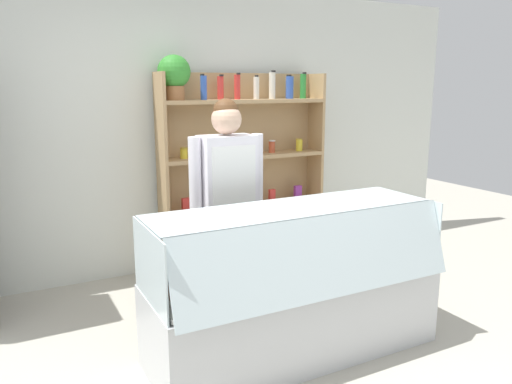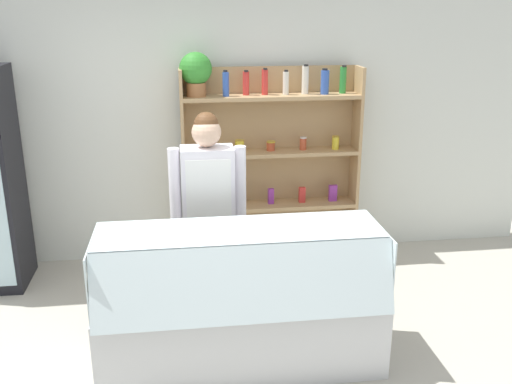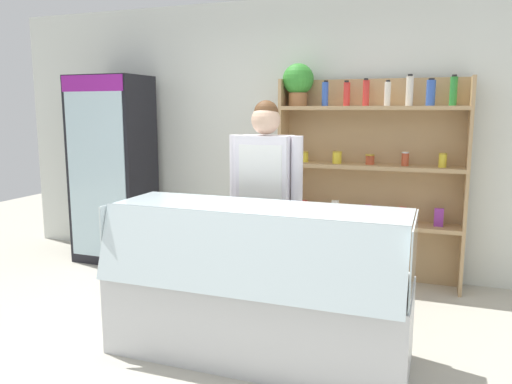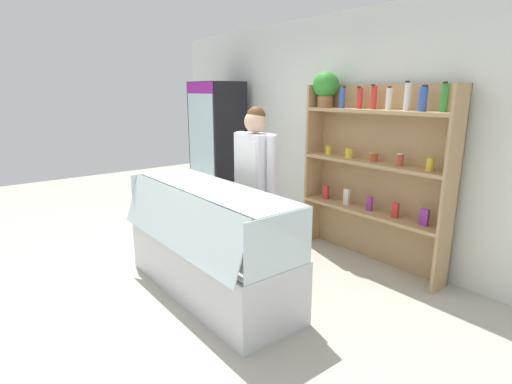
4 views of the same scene
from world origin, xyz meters
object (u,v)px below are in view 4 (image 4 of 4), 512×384
shelving_unit (368,156)px  deli_display_case (209,260)px  shop_clerk (255,175)px  drinks_fridge (217,148)px

shelving_unit → deli_display_case: bearing=-102.3°
shelving_unit → shop_clerk: (-0.56, -1.09, -0.16)m
shop_clerk → drinks_fridge: bearing=157.2°
shop_clerk → shelving_unit: bearing=62.9°
shelving_unit → shop_clerk: size_ratio=1.21×
shelving_unit → shop_clerk: 1.23m
shelving_unit → drinks_fridge: bearing=-174.6°
deli_display_case → shop_clerk: (-0.17, 0.67, 0.69)m
drinks_fridge → shelving_unit: size_ratio=0.96×
drinks_fridge → deli_display_case: bearing=-34.8°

